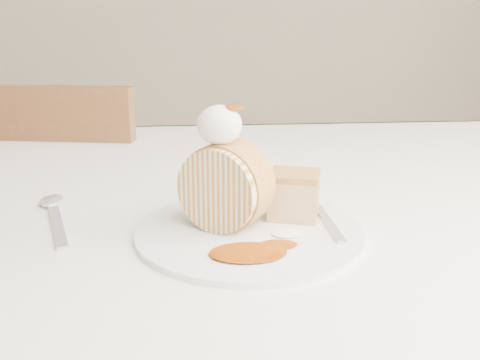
{
  "coord_description": "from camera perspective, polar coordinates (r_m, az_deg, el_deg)",
  "views": [
    {
      "loc": [
        -0.1,
        -0.56,
        0.99
      ],
      "look_at": [
        -0.05,
        0.02,
        0.81
      ],
      "focal_mm": 40.0,
      "sensor_mm": 36.0,
      "label": 1
    }
  ],
  "objects": [
    {
      "name": "chair_far",
      "position": [
        1.32,
        -17.82,
        -5.92
      ],
      "size": [
        0.47,
        0.47,
        0.86
      ],
      "rotation": [
        0.0,
        0.0,
        2.96
      ],
      "color": "brown",
      "rests_on": "ground"
    },
    {
      "name": "roulade_slice",
      "position": [
        0.6,
        -1.59,
        -0.71
      ],
      "size": [
        0.11,
        0.1,
        0.1
      ],
      "primitive_type": "cylinder",
      "rotation": [
        1.57,
        0.0,
        -0.57
      ],
      "color": "beige",
      "rests_on": "plate"
    },
    {
      "name": "whipped_cream",
      "position": [
        0.59,
        -2.2,
        5.89
      ],
      "size": [
        0.05,
        0.05,
        0.04
      ],
      "primitive_type": "ellipsoid",
      "color": "white",
      "rests_on": "roulade_slice"
    },
    {
      "name": "fork",
      "position": [
        0.63,
        9.47,
        -4.6
      ],
      "size": [
        0.02,
        0.15,
        0.0
      ],
      "primitive_type": "cube",
      "rotation": [
        0.0,
        0.0,
        0.02
      ],
      "color": "silver",
      "rests_on": "plate"
    },
    {
      "name": "cake_chunk",
      "position": [
        0.65,
        5.77,
        -1.88
      ],
      "size": [
        0.07,
        0.07,
        0.05
      ],
      "primitive_type": "cube",
      "rotation": [
        0.0,
        0.0,
        -0.28
      ],
      "color": "tan",
      "rests_on": "plate"
    },
    {
      "name": "caramel_pool",
      "position": [
        0.55,
        0.85,
        -7.73
      ],
      "size": [
        0.09,
        0.07,
        0.0
      ],
      "primitive_type": null,
      "rotation": [
        0.0,
        0.0,
        -0.28
      ],
      "color": "#863505",
      "rests_on": "plate"
    },
    {
      "name": "caramel_drizzle",
      "position": [
        0.58,
        -0.66,
        8.26
      ],
      "size": [
        0.03,
        0.02,
        0.01
      ],
      "primitive_type": "ellipsoid",
      "color": "#863505",
      "rests_on": "whipped_cream"
    },
    {
      "name": "spoon",
      "position": [
        0.67,
        -18.87,
        -4.65
      ],
      "size": [
        0.08,
        0.17,
        0.0
      ],
      "primitive_type": "cube",
      "rotation": [
        0.0,
        0.0,
        0.31
      ],
      "color": "silver",
      "rests_on": "table"
    },
    {
      "name": "table",
      "position": [
        0.83,
        2.49,
        -6.25
      ],
      "size": [
        1.4,
        0.9,
        0.75
      ],
      "color": "white",
      "rests_on": "ground"
    },
    {
      "name": "plate",
      "position": [
        0.61,
        1.01,
        -5.54
      ],
      "size": [
        0.32,
        0.32,
        0.01
      ],
      "primitive_type": "cylinder",
      "rotation": [
        0.0,
        0.0,
        -0.28
      ],
      "color": "white",
      "rests_on": "table"
    }
  ]
}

